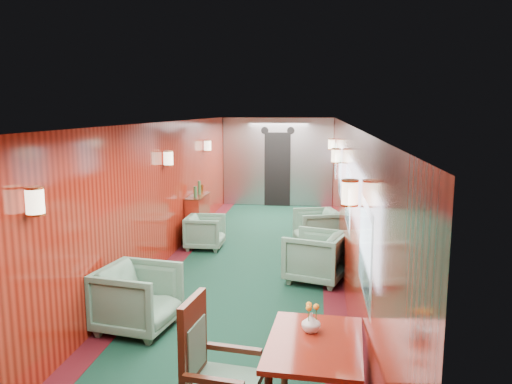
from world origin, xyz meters
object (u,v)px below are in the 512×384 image
armchair_left_far (205,232)px  side_chair (210,367)px  credenza (198,216)px  armchair_right_far (316,228)px  armchair_left_near (138,298)px  dining_table (314,356)px  armchair_right_near (315,257)px

armchair_left_far → side_chair: bearing=-167.1°
side_chair → credenza: (-1.63, 6.28, -0.19)m
credenza → armchair_right_far: bearing=-9.0°
armchair_left_near → armchair_left_far: (0.00, 3.57, -0.07)m
dining_table → credenza: (-2.43, 6.06, -0.21)m
credenza → armchair_left_near: bearing=-85.6°
credenza → armchair_right_far: credenza is taller
dining_table → armchair_left_far: 5.67m
side_chair → armchair_right_far: (0.79, 5.90, -0.29)m
armchair_left_near → armchair_right_far: size_ratio=1.09×
side_chair → armchair_right_far: side_chair is taller
dining_table → armchair_left_near: bearing=144.8°
credenza → armchair_left_near: (0.33, -4.37, -0.06)m
dining_table → side_chair: (-0.80, -0.22, -0.02)m
credenza → armchair_right_near: bearing=-44.6°
side_chair → armchair_right_far: 5.96m
credenza → dining_table: bearing=-68.2°
armchair_left_near → dining_table: bearing=-119.2°
armchair_left_near → armchair_right_far: 4.50m
armchair_left_far → armchair_right_near: size_ratio=0.82×
side_chair → armchair_right_near: size_ratio=1.40×
dining_table → armchair_right_far: 5.68m
armchair_left_near → armchair_left_far: armchair_left_near is taller
side_chair → armchair_right_far: bearing=90.1°
armchair_right_far → armchair_right_near: bearing=-17.0°
armchair_left_far → armchair_right_far: (2.09, 0.41, 0.04)m
side_chair → armchair_left_near: 2.33m
armchair_right_far → dining_table: bearing=-16.7°
dining_table → armchair_right_far: bearing=93.8°
side_chair → armchair_right_far: size_ratio=1.51×
side_chair → dining_table: bearing=23.2°
credenza → armchair_left_far: bearing=-67.2°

